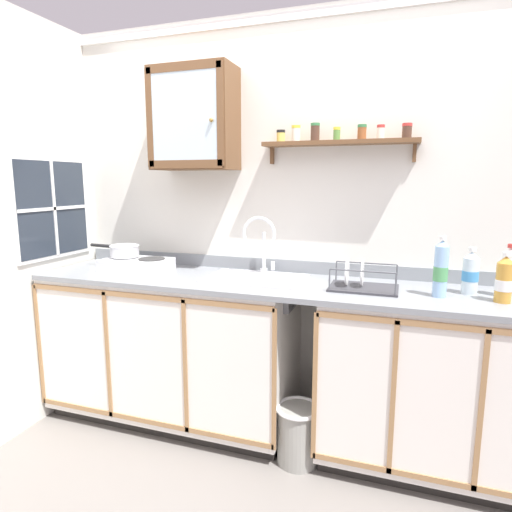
{
  "coord_description": "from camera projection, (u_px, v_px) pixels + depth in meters",
  "views": [
    {
      "loc": [
        0.7,
        -1.93,
        1.54
      ],
      "look_at": [
        -0.14,
        0.55,
        1.09
      ],
      "focal_mm": 30.53,
      "sensor_mm": 36.0,
      "label": 1
    }
  ],
  "objects": [
    {
      "name": "bottle_water_blue_3",
      "position": [
        441.0,
        270.0,
        2.16
      ],
      "size": [
        0.07,
        0.07,
        0.31
      ],
      "color": "#8CB7E0",
      "rests_on": "countertop"
    },
    {
      "name": "saucepan",
      "position": [
        124.0,
        250.0,
        2.86
      ],
      "size": [
        0.38,
        0.19,
        0.08
      ],
      "color": "silver",
      "rests_on": "hot_plate_stove"
    },
    {
      "name": "countertop",
      "position": [
        272.0,
        284.0,
        2.52
      ],
      "size": [
        2.92,
        0.63,
        0.03
      ],
      "primitive_type": "cube",
      "color": "gray",
      "rests_on": "lower_cabinet_run"
    },
    {
      "name": "bottle_opaque_white_0",
      "position": [
        509.0,
        272.0,
        2.16
      ],
      "size": [
        0.07,
        0.07,
        0.27
      ],
      "color": "white",
      "rests_on": "countertop"
    },
    {
      "name": "backsplash",
      "position": [
        286.0,
        266.0,
        2.78
      ],
      "size": [
        2.92,
        0.02,
        0.08
      ],
      "primitive_type": "cube",
      "color": "gray",
      "rests_on": "countertop"
    },
    {
      "name": "wall_cabinet",
      "position": [
        194.0,
        119.0,
        2.69
      ],
      "size": [
        0.52,
        0.29,
        0.62
      ],
      "color": "brown"
    },
    {
      "name": "back_wall",
      "position": [
        287.0,
        223.0,
        2.76
      ],
      "size": [
        3.56,
        0.07,
        2.54
      ],
      "color": "silver",
      "rests_on": "ground"
    },
    {
      "name": "bottle_juice_amber_2",
      "position": [
        504.0,
        280.0,
        2.07
      ],
      "size": [
        0.08,
        0.08,
        0.24
      ],
      "color": "gold",
      "rests_on": "countertop"
    },
    {
      "name": "spice_shelf",
      "position": [
        338.0,
        140.0,
        2.49
      ],
      "size": [
        0.89,
        0.14,
        0.23
      ],
      "color": "brown"
    },
    {
      "name": "bottle_water_clear_1",
      "position": [
        470.0,
        273.0,
        2.22
      ],
      "size": [
        0.08,
        0.08,
        0.24
      ],
      "color": "silver",
      "rests_on": "countertop"
    },
    {
      "name": "dish_rack",
      "position": [
        362.0,
        284.0,
        2.34
      ],
      "size": [
        0.36,
        0.25,
        0.16
      ],
      "color": "#333338",
      "rests_on": "countertop"
    },
    {
      "name": "window",
      "position": [
        53.0,
        208.0,
        2.84
      ],
      "size": [
        0.03,
        0.62,
        0.65
      ],
      "color": "#262D38"
    },
    {
      "name": "hot_plate_stove",
      "position": [
        137.0,
        264.0,
        2.82
      ],
      "size": [
        0.42,
        0.27,
        0.08
      ],
      "color": "silver",
      "rests_on": "countertop"
    },
    {
      "name": "lower_cabinet_run",
      "position": [
        172.0,
        348.0,
        2.82
      ],
      "size": [
        1.59,
        0.61,
        0.94
      ],
      "color": "black",
      "rests_on": "ground"
    },
    {
      "name": "trash_bin",
      "position": [
        298.0,
        433.0,
        2.39
      ],
      "size": [
        0.25,
        0.25,
        0.33
      ],
      "color": "gray",
      "rests_on": "ground"
    },
    {
      "name": "sink",
      "position": [
        256.0,
        281.0,
        2.59
      ],
      "size": [
        0.57,
        0.43,
        0.51
      ],
      "color": "silver",
      "rests_on": "countertop"
    },
    {
      "name": "floor",
      "position": [
        248.0,
        479.0,
        2.28
      ],
      "size": [
        5.96,
        5.96,
        0.0
      ],
      "primitive_type": "plane",
      "color": "slate",
      "rests_on": "ground"
    },
    {
      "name": "lower_cabinet_run_right",
      "position": [
        432.0,
        384.0,
        2.32
      ],
      "size": [
        1.16,
        0.61,
        0.94
      ],
      "color": "black",
      "rests_on": "ground"
    }
  ]
}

